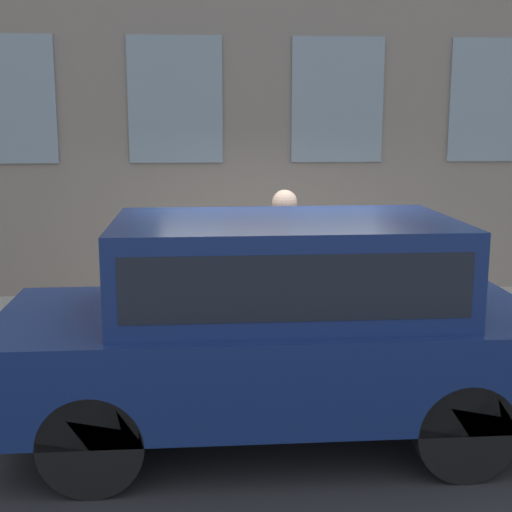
% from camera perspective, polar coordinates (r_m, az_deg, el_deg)
% --- Properties ---
extents(ground_plane, '(80.00, 80.00, 0.00)m').
position_cam_1_polar(ground_plane, '(7.63, 1.97, -9.41)').
color(ground_plane, '#2D2D30').
extents(sidewalk, '(3.05, 60.00, 0.14)m').
position_cam_1_polar(sidewalk, '(9.04, 0.87, -5.62)').
color(sidewalk, '#B2ADA3').
rests_on(sidewalk, ground_plane).
extents(fire_hydrant, '(0.32, 0.43, 0.70)m').
position_cam_1_polar(fire_hydrant, '(7.77, -2.34, -5.17)').
color(fire_hydrant, gold).
rests_on(fire_hydrant, sidewalk).
extents(person, '(0.42, 0.28, 1.74)m').
position_cam_1_polar(person, '(7.97, 2.28, 0.36)').
color(person, '#726651').
rests_on(person, sidewalk).
extents(parked_truck_navy_near, '(1.86, 4.40, 1.87)m').
position_cam_1_polar(parked_truck_navy_near, '(5.88, 1.66, -4.78)').
color(parked_truck_navy_near, black).
rests_on(parked_truck_navy_near, ground_plane).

